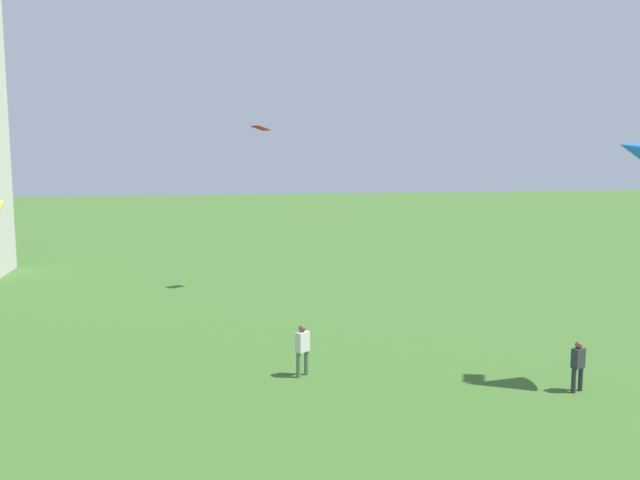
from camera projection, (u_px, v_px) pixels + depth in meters
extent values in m
cylinder|color=#2D3338|center=(574.00, 381.00, 20.25)|extent=(0.14, 0.14, 0.76)
cylinder|color=#2D3338|center=(581.00, 379.00, 20.45)|extent=(0.14, 0.14, 0.76)
cube|color=#2D3338|center=(578.00, 358.00, 20.26)|extent=(0.47, 0.38, 0.60)
sphere|color=brown|center=(579.00, 345.00, 20.21)|extent=(0.22, 0.22, 0.22)
cylinder|color=#51754C|center=(299.00, 365.00, 21.65)|extent=(0.16, 0.16, 0.83)
cylinder|color=#51754C|center=(306.00, 362.00, 21.93)|extent=(0.16, 0.16, 0.83)
cube|color=silver|center=(302.00, 342.00, 21.69)|extent=(0.52, 0.48, 0.66)
sphere|color=brown|center=(302.00, 328.00, 21.64)|extent=(0.24, 0.24, 0.24)
cube|color=#B31213|center=(261.00, 128.00, 35.01)|extent=(1.04, 0.99, 0.24)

